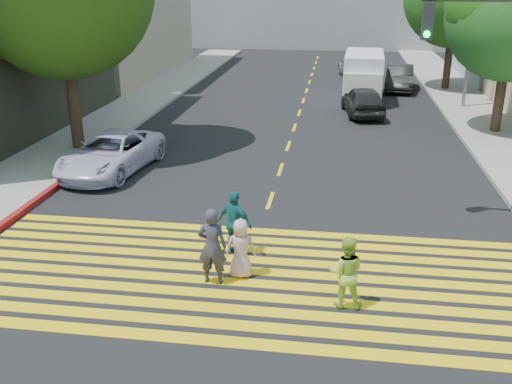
% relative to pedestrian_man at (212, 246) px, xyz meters
% --- Properties ---
extents(ground, '(120.00, 120.00, 0.00)m').
position_rel_pedestrian_man_xyz_m(ground, '(0.66, -0.93, -0.88)').
color(ground, black).
extents(sidewalk_left, '(3.00, 40.00, 0.15)m').
position_rel_pedestrian_man_xyz_m(sidewalk_left, '(-7.84, 21.07, -0.81)').
color(sidewalk_left, gray).
rests_on(sidewalk_left, ground).
extents(sidewalk_right, '(3.00, 60.00, 0.15)m').
position_rel_pedestrian_man_xyz_m(sidewalk_right, '(9.16, 14.07, -0.81)').
color(sidewalk_right, gray).
rests_on(sidewalk_right, ground).
extents(curb_red, '(0.20, 8.00, 0.16)m').
position_rel_pedestrian_man_xyz_m(curb_red, '(-6.24, 5.07, -0.80)').
color(curb_red, maroon).
rests_on(curb_red, ground).
extents(crosswalk, '(13.40, 5.30, 0.01)m').
position_rel_pedestrian_man_xyz_m(crosswalk, '(0.66, 0.35, -0.88)').
color(crosswalk, yellow).
rests_on(crosswalk, ground).
extents(lane_line, '(0.12, 34.40, 0.01)m').
position_rel_pedestrian_man_xyz_m(lane_line, '(0.66, 21.57, -0.88)').
color(lane_line, yellow).
rests_on(lane_line, ground).
extents(pedestrian_man, '(0.65, 0.44, 1.76)m').
position_rel_pedestrian_man_xyz_m(pedestrian_man, '(0.00, 0.00, 0.00)').
color(pedestrian_man, '#323242').
rests_on(pedestrian_man, ground).
extents(pedestrian_woman, '(0.75, 0.59, 1.55)m').
position_rel_pedestrian_man_xyz_m(pedestrian_woman, '(2.86, -0.54, -0.11)').
color(pedestrian_woman, '#9CD040').
rests_on(pedestrian_woman, ground).
extents(pedestrian_child, '(0.72, 0.52, 1.38)m').
position_rel_pedestrian_man_xyz_m(pedestrian_child, '(0.56, 0.37, -0.19)').
color(pedestrian_child, '#D09AAB').
rests_on(pedestrian_child, ground).
extents(pedestrian_extra, '(1.02, 0.75, 1.61)m').
position_rel_pedestrian_man_xyz_m(pedestrian_extra, '(0.23, 1.46, -0.08)').
color(pedestrian_extra, '#16646D').
rests_on(pedestrian_extra, ground).
extents(white_sedan, '(2.81, 5.01, 1.32)m').
position_rel_pedestrian_man_xyz_m(white_sedan, '(-5.11, 7.02, -0.22)').
color(white_sedan, silver).
rests_on(white_sedan, ground).
extents(dark_car_near, '(2.24, 4.36, 1.42)m').
position_rel_pedestrian_man_xyz_m(dark_car_near, '(3.74, 17.05, -0.17)').
color(dark_car_near, black).
rests_on(dark_car_near, ground).
extents(silver_car, '(2.85, 5.31, 1.46)m').
position_rel_pedestrian_man_xyz_m(silver_car, '(3.72, 28.07, -0.15)').
color(silver_car, '#9EA1A5').
rests_on(silver_car, ground).
extents(dark_car_parked, '(2.00, 4.53, 1.45)m').
position_rel_pedestrian_man_xyz_m(dark_car_parked, '(6.08, 24.07, -0.16)').
color(dark_car_parked, black).
rests_on(dark_car_parked, ground).
extents(white_van, '(2.21, 5.38, 2.50)m').
position_rel_pedestrian_man_xyz_m(white_van, '(3.82, 20.75, 0.31)').
color(white_van, white).
rests_on(white_van, ground).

